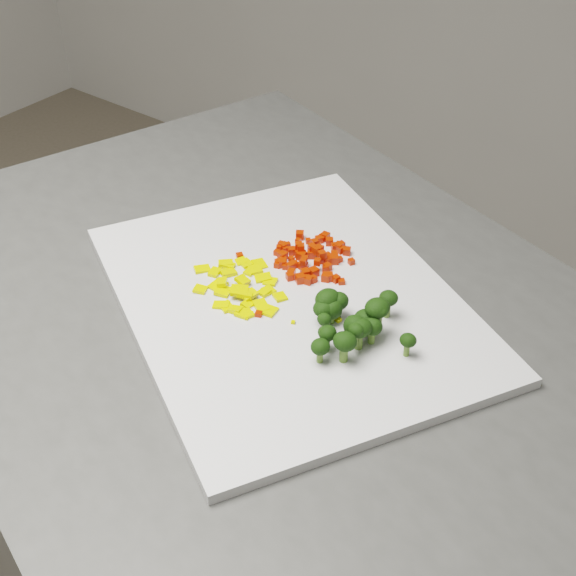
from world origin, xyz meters
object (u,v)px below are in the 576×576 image
Objects in this scene: carrot_pile at (313,251)px; broccoli_pile at (361,323)px; cutting_board at (288,300)px; counter_block at (275,567)px; pepper_pile at (235,284)px.

broccoli_pile reaches higher than carrot_pile.
carrot_pile is at bearing 103.49° from cutting_board.
cutting_board is 4.50× the size of carrot_pile.
broccoli_pile reaches higher than counter_block.
cutting_board is at bearing 26.22° from pepper_pile.
carrot_pile reaches higher than pepper_pile.
pepper_pile reaches higher than cutting_board.
carrot_pile reaches higher than cutting_board.
cutting_board is at bearing 71.85° from counter_block.
broccoli_pile is at bearing -36.14° from carrot_pile.
carrot_pile is at bearing 143.86° from broccoli_pile.
carrot_pile is (-0.01, 0.09, 0.47)m from counter_block.
pepper_pile reaches higher than counter_block.
pepper_pile is (-0.04, -0.00, 0.47)m from counter_block.
pepper_pile is at bearing -153.78° from cutting_board.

